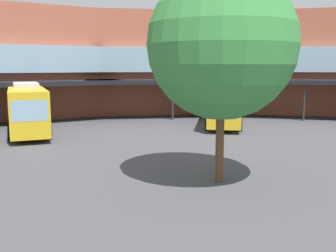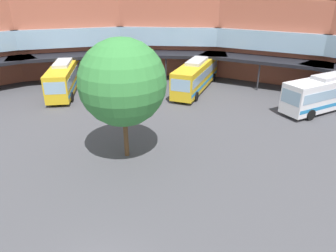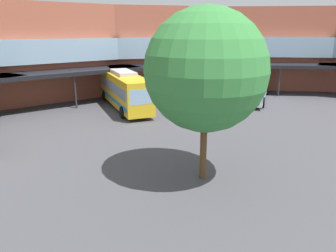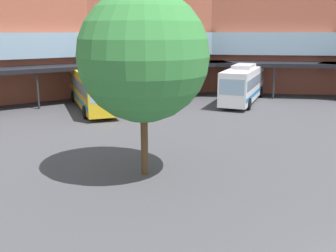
% 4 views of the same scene
% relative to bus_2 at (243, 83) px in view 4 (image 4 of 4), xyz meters
% --- Properties ---
extents(station_building, '(83.87, 48.27, 10.60)m').
position_rel_bus_2_xyz_m(station_building, '(-17.93, -1.26, 3.40)').
color(station_building, '#AD5942').
rests_on(station_building, ground).
extents(bus_2, '(10.54, 8.21, 3.81)m').
position_rel_bus_2_xyz_m(bus_2, '(0.00, 0.00, 0.00)').
color(bus_2, white).
rests_on(bus_2, ground).
extents(bus_3, '(5.80, 12.66, 3.82)m').
position_rel_bus_2_xyz_m(bus_3, '(-13.79, 5.76, 0.01)').
color(bus_3, gold).
rests_on(bus_3, ground).
extents(plaza_tree, '(6.32, 6.32, 9.08)m').
position_rel_bus_2_xyz_m(plaza_tree, '(-18.95, -11.68, 3.98)').
color(plaza_tree, brown).
rests_on(plaza_tree, ground).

